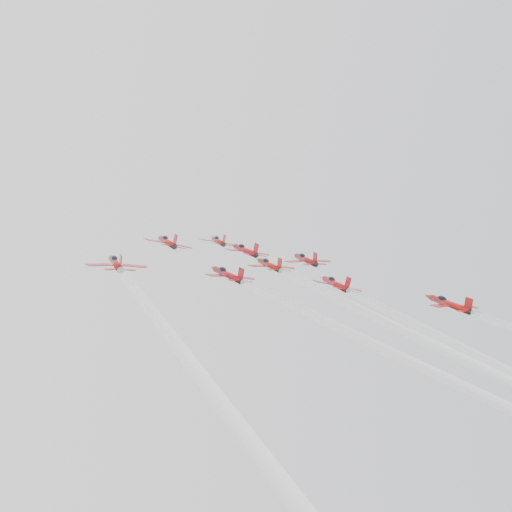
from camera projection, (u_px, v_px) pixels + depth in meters
name	position (u px, v px, depth m)	size (l,w,h in m)	color
jet_lead	(218.00, 241.00, 157.23)	(9.10, 11.95, 6.60)	maroon
jet_row2_left	(167.00, 242.00, 139.22)	(10.00, 13.13, 7.25)	#B31112
jet_row2_center	(245.00, 250.00, 148.63)	(10.12, 13.29, 7.34)	#AA101D
jet_row2_right	(306.00, 259.00, 151.21)	(10.31, 13.53, 7.47)	maroon
jet_center	(398.00, 329.00, 90.71)	(9.20, 89.99, 45.12)	maroon
jet_rear_farleft	(199.00, 352.00, 62.89)	(8.94, 87.45, 43.84)	#A50F11
jet_rear_left	(352.00, 352.00, 73.34)	(8.46, 82.72, 41.47)	maroon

